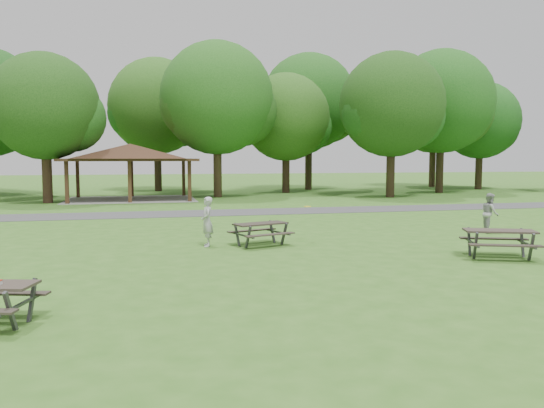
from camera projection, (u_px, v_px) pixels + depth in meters
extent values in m
plane|color=#34661D|center=(270.00, 269.00, 13.41)|extent=(160.00, 160.00, 0.00)
cube|color=#404043|center=(207.00, 213.00, 26.97)|extent=(120.00, 3.20, 0.02)
cube|color=#331F12|center=(67.00, 183.00, 32.15)|extent=(0.22, 0.22, 2.60)
cube|color=#3B2015|center=(78.00, 179.00, 37.38)|extent=(0.22, 0.22, 2.60)
cube|color=#3B2615|center=(130.00, 182.00, 33.01)|extent=(0.22, 0.22, 2.60)
cube|color=#391F14|center=(132.00, 179.00, 38.24)|extent=(0.22, 0.22, 2.60)
cube|color=#322012|center=(190.00, 182.00, 33.86)|extent=(0.22, 0.22, 2.60)
cube|color=#382414|center=(184.00, 178.00, 39.10)|extent=(0.22, 0.22, 2.60)
cube|color=#302013|center=(130.00, 160.00, 35.50)|extent=(8.60, 6.60, 0.16)
pyramid|color=#331F14|center=(130.00, 151.00, 35.45)|extent=(7.01, 7.01, 1.00)
cube|color=gray|center=(131.00, 199.00, 35.74)|extent=(8.40, 6.40, 0.03)
sphere|color=#1F4F16|center=(14.00, 114.00, 38.44)|extent=(5.07, 5.07, 5.07)
cylinder|color=#301E15|center=(47.00, 175.00, 32.97)|extent=(0.60, 0.60, 3.50)
sphere|color=#194112|center=(45.00, 106.00, 32.61)|extent=(6.60, 6.60, 6.60)
sphere|color=#184A15|center=(71.00, 118.00, 33.30)|extent=(4.29, 4.29, 4.29)
sphere|color=#1F4915|center=(21.00, 114.00, 32.15)|extent=(3.96, 3.96, 3.96)
cylinder|color=#322516|center=(218.00, 169.00, 37.92)|extent=(0.60, 0.60, 4.02)
sphere|color=#1B4E16|center=(217.00, 98.00, 37.48)|extent=(8.00, 8.00, 8.00)
sphere|color=#194313|center=(241.00, 110.00, 38.26)|extent=(5.20, 5.20, 5.20)
sphere|color=#1C4313|center=(195.00, 106.00, 36.97)|extent=(4.80, 4.80, 4.80)
cylinder|color=black|center=(286.00, 171.00, 42.72)|extent=(0.60, 0.60, 3.43)
sphere|color=#214C15|center=(286.00, 117.00, 42.34)|extent=(7.00, 7.00, 7.00)
sphere|color=#184F16|center=(304.00, 126.00, 43.06)|extent=(4.55, 4.55, 4.55)
sphere|color=#174A15|center=(270.00, 123.00, 41.87)|extent=(4.20, 4.20, 4.20)
cylinder|color=black|center=(390.00, 171.00, 37.80)|extent=(0.60, 0.60, 3.78)
sphere|color=#183F12|center=(392.00, 105.00, 37.39)|extent=(7.40, 7.40, 7.40)
sphere|color=#154915|center=(411.00, 116.00, 38.13)|extent=(4.81, 4.81, 4.81)
sphere|color=#154112|center=(373.00, 112.00, 36.90)|extent=(4.44, 4.44, 4.44)
cylinder|color=black|center=(440.00, 167.00, 42.56)|extent=(0.60, 0.60, 4.20)
sphere|color=#174B15|center=(441.00, 102.00, 42.11)|extent=(8.20, 8.20, 8.20)
sphere|color=#1D4413|center=(460.00, 113.00, 42.89)|extent=(5.33, 5.33, 5.33)
sphere|color=#124012|center=(424.00, 109.00, 41.59)|extent=(4.92, 4.92, 4.92)
cylinder|color=black|center=(479.00, 169.00, 47.36)|extent=(0.60, 0.60, 3.57)
sphere|color=#144815|center=(480.00, 120.00, 46.99)|extent=(6.80, 6.80, 6.80)
sphere|color=#164112|center=(493.00, 129.00, 47.69)|extent=(4.42, 4.42, 4.42)
sphere|color=#1B4212|center=(468.00, 126.00, 46.52)|extent=(4.08, 4.08, 4.08)
cylinder|color=black|center=(158.00, 167.00, 44.74)|extent=(0.60, 0.60, 4.13)
sphere|color=#214E16|center=(157.00, 106.00, 44.30)|extent=(8.00, 8.00, 8.00)
sphere|color=#124113|center=(179.00, 116.00, 45.08)|extent=(5.20, 5.20, 5.20)
sphere|color=#164C15|center=(137.00, 113.00, 43.79)|extent=(4.80, 4.80, 4.80)
cylinder|color=black|center=(309.00, 164.00, 46.76)|extent=(0.60, 0.60, 4.55)
sphere|color=#174915|center=(309.00, 102.00, 46.29)|extent=(8.40, 8.40, 8.40)
sphere|color=#1D4914|center=(328.00, 112.00, 47.09)|extent=(5.46, 5.46, 5.46)
sphere|color=#184313|center=(291.00, 108.00, 45.76)|extent=(5.04, 5.04, 5.04)
cylinder|color=#322216|center=(432.00, 165.00, 51.23)|extent=(0.60, 0.60, 4.27)
sphere|color=#204914|center=(434.00, 111.00, 50.78)|extent=(8.00, 8.00, 8.00)
sphere|color=#153F12|center=(448.00, 120.00, 51.56)|extent=(5.20, 5.20, 5.20)
sphere|color=#204E16|center=(419.00, 117.00, 50.27)|extent=(4.80, 4.80, 4.80)
cube|color=#2D2520|center=(2.00, 293.00, 9.45)|extent=(1.70, 0.69, 0.04)
cube|color=#424144|center=(10.00, 312.00, 8.52)|extent=(0.15, 0.36, 0.74)
cube|color=#3D3D3F|center=(32.00, 300.00, 9.22)|extent=(0.15, 0.36, 0.74)
cube|color=#3B3B3D|center=(22.00, 304.00, 8.87)|extent=(0.43, 1.34, 0.05)
cube|color=#2B241F|center=(261.00, 224.00, 17.01)|extent=(1.86, 1.21, 0.05)
cube|color=#312823|center=(270.00, 235.00, 16.56)|extent=(1.72, 0.79, 0.04)
cube|color=#2E2621|center=(252.00, 230.00, 17.52)|extent=(1.72, 0.79, 0.04)
cube|color=#3C3D3F|center=(248.00, 238.00, 16.38)|extent=(0.17, 0.36, 0.75)
cube|color=#434346|center=(237.00, 235.00, 16.99)|extent=(0.17, 0.36, 0.75)
cube|color=#38383B|center=(243.00, 235.00, 16.69)|extent=(0.51, 1.35, 0.05)
cube|color=#39393B|center=(284.00, 234.00, 17.09)|extent=(0.17, 0.36, 0.75)
cube|color=#404043|center=(272.00, 232.00, 17.70)|extent=(0.17, 0.36, 0.75)
cube|color=#3D3D40|center=(278.00, 232.00, 17.39)|extent=(0.51, 1.35, 0.05)
cube|color=#332A25|center=(500.00, 231.00, 14.86)|extent=(2.04, 1.40, 0.05)
cube|color=#2D2520|center=(506.00, 246.00, 14.27)|extent=(1.86, 0.96, 0.04)
cube|color=#2B251F|center=(493.00, 239.00, 15.50)|extent=(1.86, 0.96, 0.04)
cube|color=#3C3C3E|center=(475.00, 246.00, 14.61)|extent=(0.21, 0.39, 0.82)
cube|color=#3A3A3C|center=(469.00, 242.00, 15.39)|extent=(0.21, 0.39, 0.82)
cube|color=#414144|center=(472.00, 243.00, 14.99)|extent=(0.63, 1.45, 0.05)
cube|color=#454548|center=(531.00, 247.00, 14.39)|extent=(0.21, 0.39, 0.82)
cube|color=#424244|center=(522.00, 243.00, 15.17)|extent=(0.21, 0.39, 0.82)
cube|color=#434345|center=(527.00, 244.00, 14.78)|extent=(0.63, 1.45, 0.05)
cylinder|color=yellow|center=(307.00, 207.00, 17.75)|extent=(0.32, 0.32, 0.02)
imported|color=#AEAEB1|center=(207.00, 222.00, 16.82)|extent=(0.38, 0.58, 1.58)
imported|color=#9B9B9D|center=(490.00, 213.00, 19.86)|extent=(0.79, 0.88, 1.50)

